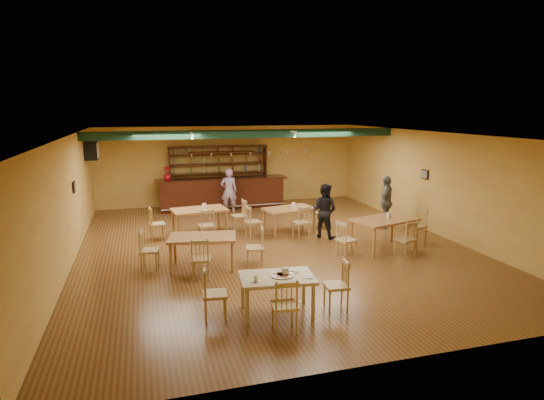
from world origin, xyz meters
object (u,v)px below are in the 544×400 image
object	(u,v)px
dining_table_a	(200,222)
patron_bar	(229,191)
bar_counter	(222,193)
dining_table_c	(203,252)
near_table	(277,295)
dining_table_b	(289,220)
patron_right_a	(324,211)
dining_table_d	(384,234)

from	to	relation	value
dining_table_a	patron_bar	distance (m)	3.01
bar_counter	dining_table_a	bearing A→B (deg)	-110.07
dining_table_a	dining_table_c	world-z (taller)	dining_table_a
dining_table_a	near_table	size ratio (longest dim) A/B	1.18
patron_bar	dining_table_c	bearing A→B (deg)	79.84
dining_table_b	patron_bar	xyz separation A→B (m)	(-1.25, 3.08, 0.42)
dining_table_a	patron_right_a	bearing A→B (deg)	-27.59
dining_table_a	near_table	bearing A→B (deg)	-90.94
dining_table_c	patron_right_a	xyz separation A→B (m)	(3.71, 1.63, 0.40)
dining_table_c	near_table	world-z (taller)	dining_table_c
bar_counter	near_table	size ratio (longest dim) A/B	3.64
dining_table_a	bar_counter	bearing A→B (deg)	62.14
dining_table_c	patron_bar	size ratio (longest dim) A/B	0.97
dining_table_b	dining_table_d	bearing A→B (deg)	-62.79
dining_table_b	patron_right_a	xyz separation A→B (m)	(0.80, -0.80, 0.42)
bar_counter	dining_table_b	xyz separation A→B (m)	(1.36, -3.90, -0.20)
dining_table_d	patron_bar	bearing A→B (deg)	104.25
dining_table_c	patron_bar	bearing A→B (deg)	84.02
patron_right_a	patron_bar	bearing A→B (deg)	-14.04
dining_table_c	near_table	xyz separation A→B (m)	(0.97, -2.79, -0.03)
dining_table_c	near_table	bearing A→B (deg)	-60.04
dining_table_c	patron_right_a	distance (m)	4.08
bar_counter	patron_right_a	bearing A→B (deg)	-65.38
dining_table_d	near_table	world-z (taller)	dining_table_d
near_table	patron_right_a	world-z (taller)	patron_right_a
near_table	patron_right_a	bearing A→B (deg)	64.21
dining_table_a	dining_table_d	xyz separation A→B (m)	(4.48, -2.75, 0.02)
patron_bar	patron_right_a	size ratio (longest dim) A/B	1.01
bar_counter	patron_right_a	xyz separation A→B (m)	(2.16, -4.70, 0.22)
dining_table_b	near_table	distance (m)	5.58
dining_table_c	near_table	size ratio (longest dim) A/B	1.15
dining_table_c	patron_right_a	bearing A→B (deg)	34.59
bar_counter	near_table	xyz separation A→B (m)	(-0.59, -9.13, -0.21)
bar_counter	patron_bar	xyz separation A→B (m)	(0.11, -0.83, 0.23)
near_table	patron_bar	bearing A→B (deg)	91.20
dining_table_a	patron_bar	world-z (taller)	patron_bar
dining_table_a	near_table	world-z (taller)	dining_table_a
dining_table_d	patron_right_a	size ratio (longest dim) A/B	1.05
dining_table_a	dining_table_d	distance (m)	5.26
patron_bar	bar_counter	bearing A→B (deg)	-75.87
bar_counter	patron_right_a	size ratio (longest dim) A/B	3.07
bar_counter	dining_table_c	world-z (taller)	bar_counter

